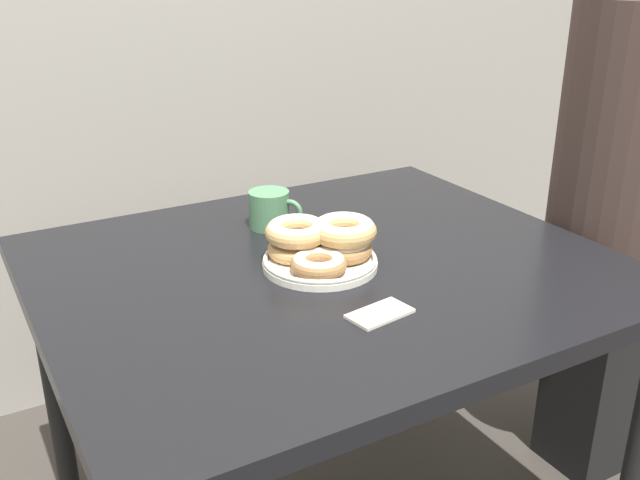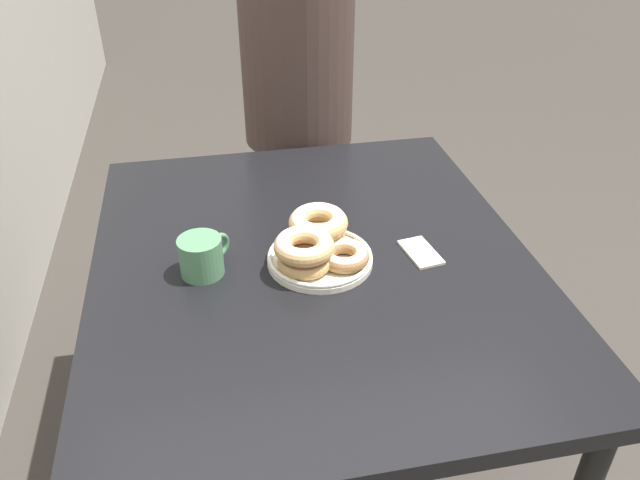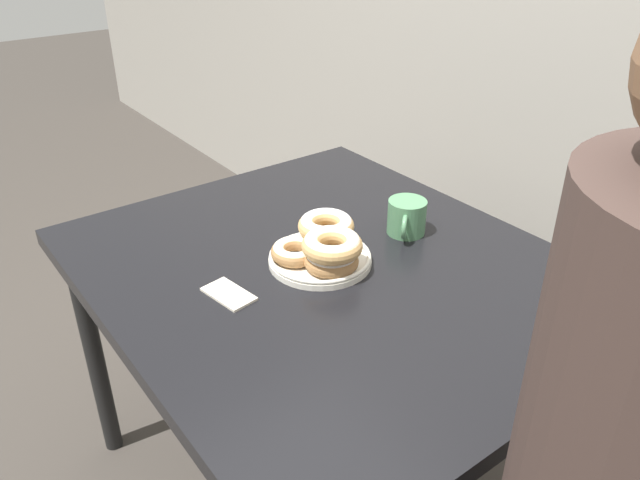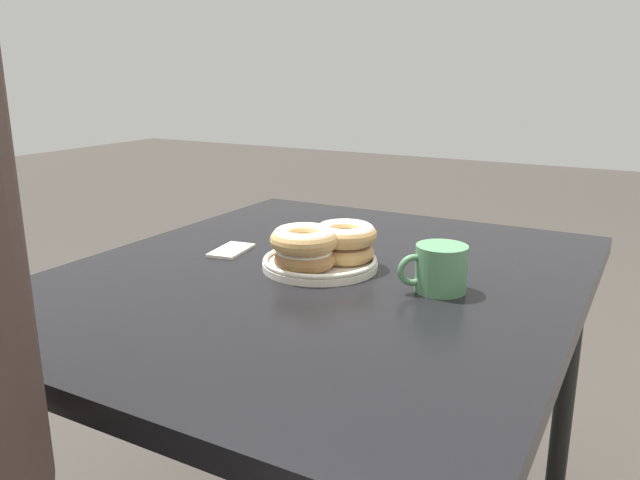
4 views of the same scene
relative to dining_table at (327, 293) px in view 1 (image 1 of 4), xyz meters
The scene contains 5 objects.
dining_table is the anchor object (origin of this frame).
donut_plate 0.12m from the dining_table, 160.53° to the right, with size 0.27×0.25×0.10m.
coffee_mug 0.27m from the dining_table, 92.34° to the left, with size 0.11×0.11×0.09m.
person_figure 0.81m from the dining_table, ahead, with size 0.36×0.36×1.47m.
napkin 0.26m from the dining_table, 97.60° to the right, with size 0.12×0.08×0.01m.
Camera 1 is at (-0.68, -1.00, 1.35)m, focal length 40.00 mm.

